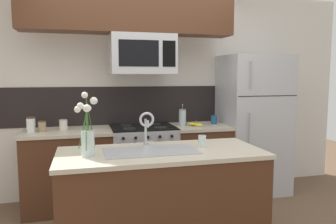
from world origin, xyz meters
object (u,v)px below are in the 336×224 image
Objects in this scene: storage_jar_tall at (31,124)px; flower_vase at (87,135)px; french_press at (182,117)px; drinking_glass at (202,141)px; microwave at (143,54)px; storage_jar_short at (63,125)px; banana_bunch at (196,124)px; sink_faucet at (147,124)px; coffee_tin at (214,120)px; stove_range at (143,164)px; dish_soap_bottle at (90,147)px; storage_jar_medium at (42,126)px; refrigerator at (252,124)px.

storage_jar_tall is 1.42m from flower_vase.
drinking_glass is (-0.20, -1.25, -0.05)m from french_press.
microwave reaches higher than storage_jar_short.
storage_jar_short is 0.64× the size of banana_bunch.
sink_faucet reaches higher than french_press.
coffee_tin is (0.93, 0.07, -0.81)m from microwave.
stove_range is 1.85× the size of flower_vase.
banana_bunch is 0.62× the size of sink_faucet.
microwave is 1.07m from banana_bunch.
storage_jar_tall is at bearing 115.65° from dish_soap_bottle.
flower_vase reaches higher than storage_jar_short.
storage_jar_short is 1.73m from drinking_glass.
french_press is 2.43× the size of coffee_tin.
flower_vase is (-1.31, -1.24, 0.15)m from banana_bunch.
storage_jar_tall is at bearing -172.77° from storage_jar_short.
microwave is at bearing -89.84° from stove_range.
storage_jar_medium is (-1.13, -0.02, 0.51)m from stove_range.
banana_bunch is 0.30m from coffee_tin.
banana_bunch is 1.16× the size of dish_soap_bottle.
stove_range is at bearing 81.78° from sink_faucet.
microwave reaches higher than french_press.
storage_jar_medium is 2.07m from coffee_tin.
sink_faucet is 1.85× the size of dish_soap_bottle.
drinking_glass is at bearing -75.30° from stove_range.
storage_jar_medium is at bearing -165.63° from storage_jar_short.
flower_vase is (-1.59, -1.35, 0.11)m from coffee_tin.
storage_jar_short is 1.20× the size of drinking_glass.
storage_jar_medium is at bearing 178.85° from banana_bunch.
microwave is 1.46m from drinking_glass.
stove_range is at bearing -2.04° from storage_jar_short.
storage_jar_tall is 1.53× the size of coffee_tin.
microwave reaches higher than sink_faucet.
microwave reaches higher than storage_jar_medium.
stove_range is 1.06m from coffee_tin.
drinking_glass is at bearing -75.05° from microwave.
coffee_tin is at bearing 21.33° from banana_bunch.
refrigerator reaches higher than banana_bunch.
stove_range is 4.87× the size of banana_bunch.
storage_jar_short is 1.34m from dish_soap_bottle.
french_press is 0.53× the size of flower_vase.
stove_range is at bearing -173.35° from french_press.
microwave is 1.62m from dish_soap_bottle.
microwave reaches higher than dish_soap_bottle.
sink_faucet is (1.10, -1.05, 0.11)m from storage_jar_tall.
storage_jar_medium is at bearing -177.94° from coffee_tin.
flower_vase is (-0.50, -0.24, -0.03)m from sink_faucet.
refrigerator reaches higher than sink_faucet.
storage_jar_short is 1.43m from french_press.
flower_vase reaches higher than sink_faucet.
storage_jar_tall is (-2.71, -0.03, 0.10)m from refrigerator.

